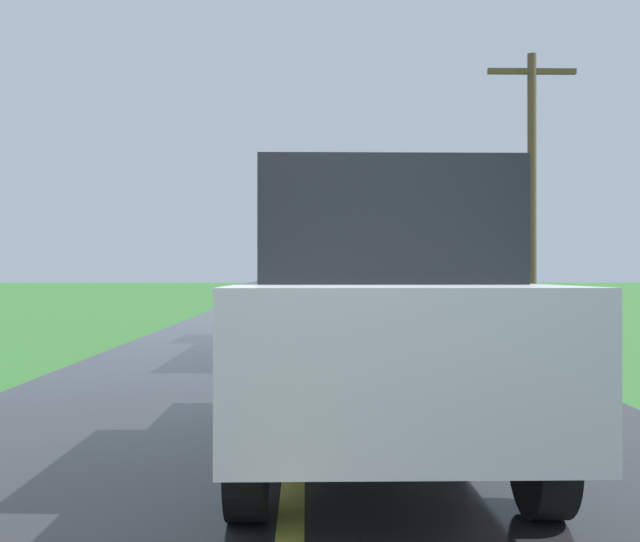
{
  "coord_description": "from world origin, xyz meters",
  "views": [
    {
      "loc": [
        0.08,
        -2.68,
        1.36
      ],
      "look_at": [
        0.36,
        11.64,
        1.4
      ],
      "focal_mm": 40.7,
      "sensor_mm": 36.0,
      "label": 1
    }
  ],
  "objects_px": {
    "banana_truck_near": "(343,267)",
    "roadside_tree_near_left": "(468,223)",
    "following_car": "(373,315)",
    "utility_pole_roadside": "(532,181)"
  },
  "relations": [
    {
      "from": "utility_pole_roadside",
      "to": "following_car",
      "type": "relative_size",
      "value": 1.55
    },
    {
      "from": "roadside_tree_near_left",
      "to": "following_car",
      "type": "height_order",
      "value": "roadside_tree_near_left"
    },
    {
      "from": "banana_truck_near",
      "to": "utility_pole_roadside",
      "type": "height_order",
      "value": "utility_pole_roadside"
    },
    {
      "from": "roadside_tree_near_left",
      "to": "banana_truck_near",
      "type": "bearing_deg",
      "value": -108.03
    },
    {
      "from": "utility_pole_roadside",
      "to": "following_car",
      "type": "height_order",
      "value": "utility_pole_roadside"
    },
    {
      "from": "banana_truck_near",
      "to": "utility_pole_roadside",
      "type": "distance_m",
      "value": 5.91
    },
    {
      "from": "banana_truck_near",
      "to": "roadside_tree_near_left",
      "type": "xyz_separation_m",
      "value": [
        7.43,
        22.82,
        2.39
      ]
    },
    {
      "from": "banana_truck_near",
      "to": "roadside_tree_near_left",
      "type": "distance_m",
      "value": 24.12
    },
    {
      "from": "banana_truck_near",
      "to": "following_car",
      "type": "bearing_deg",
      "value": -91.43
    },
    {
      "from": "banana_truck_near",
      "to": "roadside_tree_near_left",
      "type": "relative_size",
      "value": 1.11
    }
  ]
}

